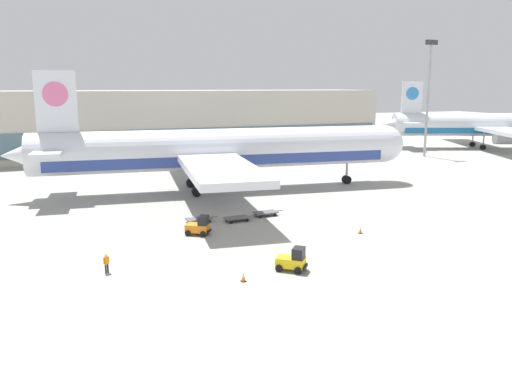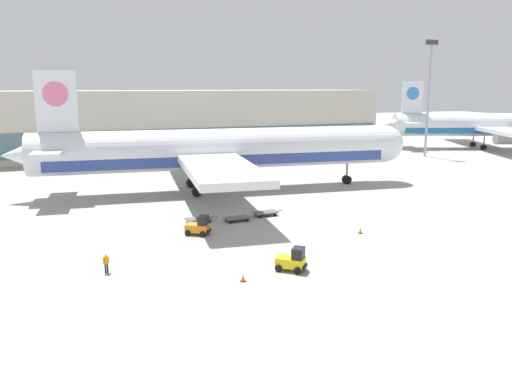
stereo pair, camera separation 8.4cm
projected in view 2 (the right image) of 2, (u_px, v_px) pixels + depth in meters
ground_plane at (302, 250)px, 46.39m from camera, size 400.00×400.00×0.00m
terminal_building at (182, 122)px, 112.03m from camera, size 90.00×18.20×14.00m
light_mast at (429, 90)px, 105.28m from camera, size 2.80×0.50×24.38m
airplane_main at (216, 151)px, 71.63m from camera, size 58.03×48.56×17.00m
airplane_distant at (493, 126)px, 120.72m from camera, size 52.40×45.11×16.07m
baggage_tug_foreground at (199, 226)px, 51.10m from camera, size 2.82×2.57×2.00m
baggage_tug_mid at (293, 260)px, 41.19m from camera, size 2.79×2.67×2.00m
baggage_dolly_lead at (199, 219)px, 55.79m from camera, size 3.76×1.76×0.48m
baggage_dolly_second at (237, 218)px, 56.20m from camera, size 3.76×1.76×0.48m
baggage_dolly_third at (266, 213)px, 58.55m from camera, size 3.76×1.76×0.48m
ground_crew_near at (106, 262)px, 40.55m from camera, size 0.49×0.38×1.66m
traffic_cone_near at (243, 277)px, 38.93m from camera, size 0.40×0.40×0.72m
traffic_cone_far at (360, 230)px, 51.62m from camera, size 0.40×0.40×0.67m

